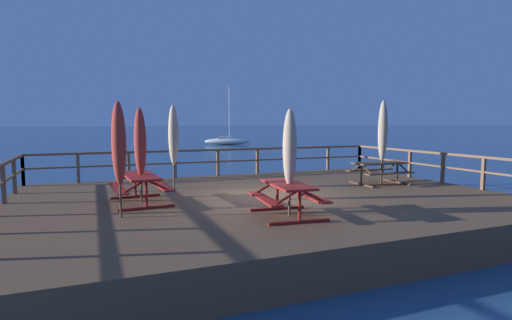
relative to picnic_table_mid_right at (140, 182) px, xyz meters
name	(u,v)px	position (x,y,z in m)	size (l,w,h in m)	color
ground_plane	(266,224)	(3.51, -0.35, -1.41)	(600.00, 600.00, 0.00)	navy
wooden_deck	(266,210)	(3.51, -0.35, -0.98)	(14.09, 10.00, 0.84)	brown
railing_waterside_far	(218,157)	(3.51, 4.50, 0.18)	(13.89, 0.10, 1.09)	brown
railing_side_right	(443,162)	(10.41, -0.35, 0.17)	(0.10, 9.80, 1.09)	brown
picnic_table_mid_right	(140,182)	(0.00, 0.00, 0.00)	(1.52, 2.16, 0.78)	maroon
picnic_table_mid_left	(288,192)	(2.98, -2.85, -0.01)	(1.56, 1.90, 0.78)	maroon
picnic_table_front_right	(380,168)	(8.16, 0.30, -0.01)	(1.91, 1.45, 0.78)	brown
patio_umbrella_short_front	(140,143)	(0.03, 0.05, 1.06)	(0.32, 0.32, 2.56)	#4C3828
patio_umbrella_tall_mid_left	(290,148)	(3.01, -2.88, 1.01)	(0.32, 0.32, 2.48)	#4C3828
patio_umbrella_tall_back_left	(383,131)	(8.18, 0.22, 1.29)	(0.32, 0.32, 2.92)	#4C3828
patio_umbrella_tall_mid_right	(119,144)	(-0.60, -1.55, 1.12)	(0.32, 0.32, 2.64)	#4C3828
patio_umbrella_short_mid	(173,136)	(1.27, 1.98, 1.17)	(0.32, 0.32, 2.73)	#4C3828
sailboat_distant	(227,141)	(15.46, 40.14, -0.89)	(6.22, 3.59, 7.72)	white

